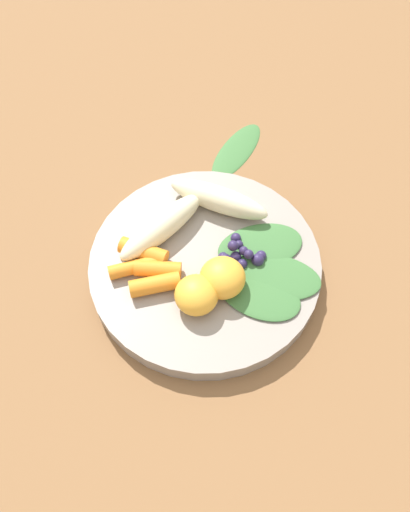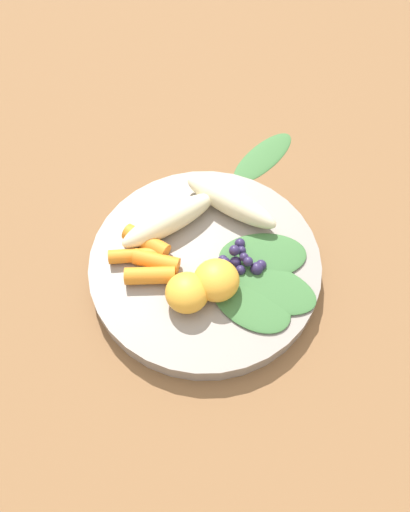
% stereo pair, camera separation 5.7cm
% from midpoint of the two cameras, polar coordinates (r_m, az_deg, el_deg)
% --- Properties ---
extents(ground_plane, '(2.40, 2.40, 0.00)m').
position_cam_midpoint_polar(ground_plane, '(0.60, -2.71, -1.90)').
color(ground_plane, brown).
extents(bowl, '(0.26, 0.26, 0.02)m').
position_cam_midpoint_polar(bowl, '(0.59, -2.76, -1.33)').
color(bowl, gray).
rests_on(bowl, ground_plane).
extents(banana_peeled_left, '(0.07, 0.13, 0.03)m').
position_cam_midpoint_polar(banana_peeled_left, '(0.59, -7.57, 3.06)').
color(banana_peeled_left, beige).
rests_on(banana_peeled_left, bowl).
extents(banana_peeled_right, '(0.12, 0.04, 0.03)m').
position_cam_midpoint_polar(banana_peeled_right, '(0.61, -1.17, 6.13)').
color(banana_peeled_right, beige).
rests_on(banana_peeled_right, bowl).
extents(orange_segment_near, '(0.05, 0.05, 0.04)m').
position_cam_midpoint_polar(orange_segment_near, '(0.55, -1.02, -2.67)').
color(orange_segment_near, '#F4A833').
rests_on(orange_segment_near, bowl).
extents(orange_segment_far, '(0.05, 0.05, 0.04)m').
position_cam_midpoint_polar(orange_segment_far, '(0.54, -3.98, -4.59)').
color(orange_segment_far, '#F4A833').
rests_on(orange_segment_far, bowl).
extents(carrot_front, '(0.06, 0.03, 0.02)m').
position_cam_midpoint_polar(carrot_front, '(0.58, -9.65, 0.25)').
color(carrot_front, orange).
rests_on(carrot_front, bowl).
extents(carrot_mid_left, '(0.05, 0.05, 0.02)m').
position_cam_midpoint_polar(carrot_mid_left, '(0.58, -10.75, -1.48)').
color(carrot_mid_left, orange).
rests_on(carrot_mid_left, bowl).
extents(carrot_mid_right, '(0.05, 0.04, 0.02)m').
position_cam_midpoint_polar(carrot_mid_right, '(0.57, -8.12, -1.69)').
color(carrot_mid_right, orange).
rests_on(carrot_mid_right, bowl).
extents(carrot_rear, '(0.05, 0.05, 0.02)m').
position_cam_midpoint_polar(carrot_rear, '(0.56, -8.50, -3.40)').
color(carrot_rear, orange).
rests_on(carrot_rear, bowl).
extents(blueberry_pile, '(0.05, 0.04, 0.02)m').
position_cam_midpoint_polar(blueberry_pile, '(0.57, 1.19, -0.03)').
color(blueberry_pile, '#2D234C').
rests_on(blueberry_pile, bowl).
extents(coconut_shred_patch, '(0.05, 0.05, 0.00)m').
position_cam_midpoint_polar(coconut_shred_patch, '(0.57, 1.46, -2.33)').
color(coconut_shred_patch, white).
rests_on(coconut_shred_patch, bowl).
extents(kale_leaf_left, '(0.10, 0.06, 0.00)m').
position_cam_midpoint_polar(kale_leaf_left, '(0.56, 3.02, -4.30)').
color(kale_leaf_left, '#3D7038').
rests_on(kale_leaf_left, bowl).
extents(kale_leaf_right, '(0.13, 0.09, 0.00)m').
position_cam_midpoint_polar(kale_leaf_right, '(0.57, 4.07, -2.40)').
color(kale_leaf_right, '#3D7038').
rests_on(kale_leaf_right, bowl).
extents(kale_leaf_rear, '(0.11, 0.11, 0.00)m').
position_cam_midpoint_polar(kale_leaf_rear, '(0.59, 3.41, 0.88)').
color(kale_leaf_rear, '#3D7038').
rests_on(kale_leaf_rear, bowl).
extents(kale_leaf_stray, '(0.05, 0.12, 0.01)m').
position_cam_midpoint_polar(kale_leaf_stray, '(0.71, 1.21, 11.56)').
color(kale_leaf_stray, '#3D7038').
rests_on(kale_leaf_stray, ground_plane).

